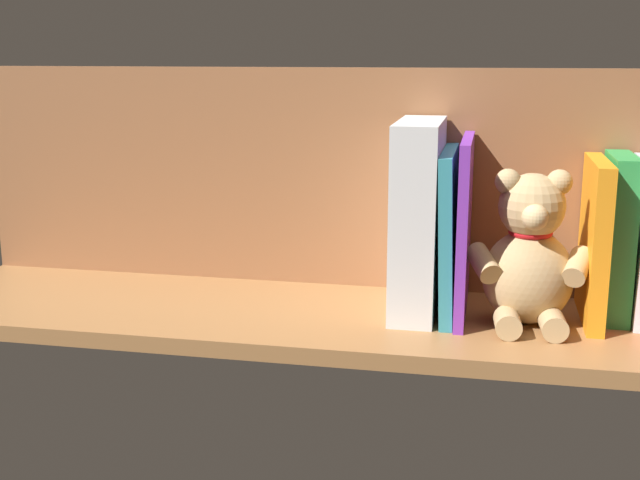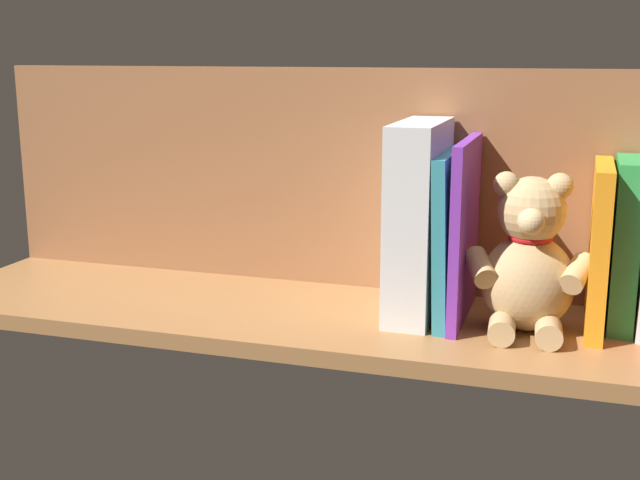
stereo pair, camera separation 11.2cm
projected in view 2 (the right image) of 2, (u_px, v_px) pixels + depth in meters
ground_plane at (320, 316)px, 114.54cm from camera, size 113.64×31.05×2.20cm
shelf_back_panel at (347, 179)px, 122.97cm from camera, size 113.64×1.50×32.55cm
book_4 at (625, 243)px, 105.51cm from camera, size 3.14×12.96×21.71cm
book_5 at (599, 247)px, 104.60cm from camera, size 2.22×17.03×21.25cm
teddy_bear at (528, 263)px, 103.38cm from camera, size 16.51×13.48×20.38cm
book_6 at (465, 230)px, 108.30cm from camera, size 1.33×19.15×23.86cm
book_7 at (450, 235)px, 109.34cm from camera, size 2.50×18.60×22.15cm
dictionary_thick_white at (419, 219)px, 110.11cm from camera, size 5.90×18.55×25.95cm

